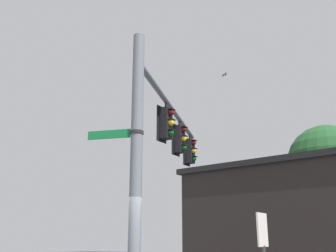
{
  "coord_description": "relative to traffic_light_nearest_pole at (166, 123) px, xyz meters",
  "views": [
    {
      "loc": [
        7.5,
        5.8,
        1.49
      ],
      "look_at": [
        -3.11,
        -1.09,
        5.21
      ],
      "focal_mm": 42.0,
      "sensor_mm": 36.0,
      "label": 1
    }
  ],
  "objects": [
    {
      "name": "traffic_light_mid_outer",
      "position": [
        -4.04,
        -1.42,
        0.0
      ],
      "size": [
        0.54,
        0.49,
        1.31
      ],
      "color": "black"
    },
    {
      "name": "traffic_light_nearest_pole",
      "position": [
        0.0,
        0.0,
        0.0
      ],
      "size": [
        0.54,
        0.49,
        1.31
      ],
      "color": "black"
    },
    {
      "name": "street_name_sign",
      "position": [
        2.94,
        0.65,
        -1.12
      ],
      "size": [
        0.62,
        1.42,
        0.22
      ],
      "color": "#147238"
    },
    {
      "name": "tree_by_storefront",
      "position": [
        -11.77,
        2.61,
        0.26
      ],
      "size": [
        4.15,
        4.15,
        7.59
      ],
      "color": "#4C3823",
      "rests_on": "ground"
    },
    {
      "name": "bird_flying",
      "position": [
        -3.94,
        0.39,
        3.11
      ],
      "size": [
        0.23,
        0.33,
        0.11
      ],
      "color": "gray"
    },
    {
      "name": "mast_arm",
      "position": [
        -0.89,
        -0.33,
        0.79
      ],
      "size": [
        7.5,
        2.79,
        0.19
      ],
      "primitive_type": "cylinder",
      "rotation": [
        0.0,
        1.57,
        3.48
      ],
      "color": "slate"
    },
    {
      "name": "historical_marker",
      "position": [
        1.26,
        3.49,
        -3.81
      ],
      "size": [
        0.6,
        0.08,
        2.13
      ],
      "color": "#333333",
      "rests_on": "ground"
    },
    {
      "name": "storefront_building",
      "position": [
        -11.24,
        2.45,
        -2.53
      ],
      "size": [
        9.57,
        14.25,
        5.35
      ],
      "color": "#282321",
      "rests_on": "ground"
    },
    {
      "name": "signal_pole",
      "position": [
        2.83,
        0.97,
        -1.82
      ],
      "size": [
        0.3,
        0.3,
        6.81
      ],
      "primitive_type": "cylinder",
      "color": "slate",
      "rests_on": "ground"
    },
    {
      "name": "traffic_light_mid_inner",
      "position": [
        -2.02,
        -0.71,
        0.0
      ],
      "size": [
        0.54,
        0.49,
        1.31
      ],
      "color": "black"
    }
  ]
}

